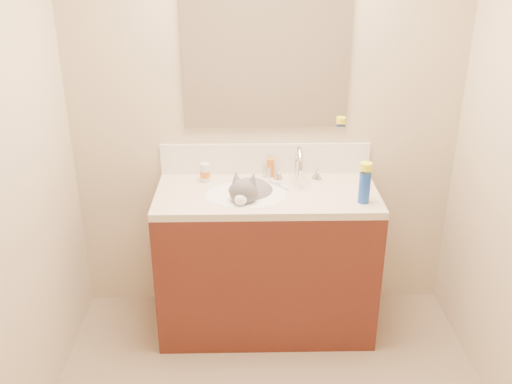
{
  "coord_description": "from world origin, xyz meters",
  "views": [
    {
      "loc": [
        -0.12,
        -1.83,
        2.11
      ],
      "look_at": [
        -0.06,
        0.92,
        0.88
      ],
      "focal_mm": 40.0,
      "sensor_mm": 36.0,
      "label": 1
    }
  ],
  "objects_px": {
    "basin": "(245,206)",
    "spray_can": "(364,188)",
    "pill_bottle": "(205,172)",
    "cat": "(250,197)",
    "faucet": "(298,167)",
    "amber_bottle": "(270,168)",
    "vanity_cabinet": "(266,263)",
    "silver_jar": "(268,171)"
  },
  "relations": [
    {
      "from": "vanity_cabinet",
      "to": "spray_can",
      "type": "distance_m",
      "value": 0.74
    },
    {
      "from": "faucet",
      "to": "amber_bottle",
      "type": "relative_size",
      "value": 2.57
    },
    {
      "from": "basin",
      "to": "cat",
      "type": "relative_size",
      "value": 1.07
    },
    {
      "from": "pill_bottle",
      "to": "amber_bottle",
      "type": "height_order",
      "value": "amber_bottle"
    },
    {
      "from": "vanity_cabinet",
      "to": "basin",
      "type": "distance_m",
      "value": 0.4
    },
    {
      "from": "spray_can",
      "to": "silver_jar",
      "type": "bearing_deg",
      "value": 142.97
    },
    {
      "from": "silver_jar",
      "to": "pill_bottle",
      "type": "bearing_deg",
      "value": -169.91
    },
    {
      "from": "cat",
      "to": "pill_bottle",
      "type": "distance_m",
      "value": 0.3
    },
    {
      "from": "cat",
      "to": "amber_bottle",
      "type": "height_order",
      "value": "cat"
    },
    {
      "from": "pill_bottle",
      "to": "spray_can",
      "type": "distance_m",
      "value": 0.89
    },
    {
      "from": "cat",
      "to": "silver_jar",
      "type": "height_order",
      "value": "cat"
    },
    {
      "from": "vanity_cabinet",
      "to": "faucet",
      "type": "xyz_separation_m",
      "value": [
        0.18,
        0.14,
        0.54
      ]
    },
    {
      "from": "silver_jar",
      "to": "amber_bottle",
      "type": "xyz_separation_m",
      "value": [
        0.01,
        -0.0,
        0.02
      ]
    },
    {
      "from": "cat",
      "to": "silver_jar",
      "type": "relative_size",
      "value": 6.57
    },
    {
      "from": "basin",
      "to": "faucet",
      "type": "xyz_separation_m",
      "value": [
        0.3,
        0.17,
        0.16
      ]
    },
    {
      "from": "cat",
      "to": "spray_can",
      "type": "height_order",
      "value": "same"
    },
    {
      "from": "spray_can",
      "to": "faucet",
      "type": "bearing_deg",
      "value": 137.92
    },
    {
      "from": "cat",
      "to": "spray_can",
      "type": "distance_m",
      "value": 0.62
    },
    {
      "from": "pill_bottle",
      "to": "amber_bottle",
      "type": "relative_size",
      "value": 0.97
    },
    {
      "from": "basin",
      "to": "pill_bottle",
      "type": "height_order",
      "value": "pill_bottle"
    },
    {
      "from": "vanity_cabinet",
      "to": "cat",
      "type": "height_order",
      "value": "cat"
    },
    {
      "from": "vanity_cabinet",
      "to": "spray_can",
      "type": "height_order",
      "value": "spray_can"
    },
    {
      "from": "basin",
      "to": "spray_can",
      "type": "xyz_separation_m",
      "value": [
        0.61,
        -0.12,
        0.15
      ]
    },
    {
      "from": "cat",
      "to": "silver_jar",
      "type": "distance_m",
      "value": 0.25
    },
    {
      "from": "cat",
      "to": "amber_bottle",
      "type": "relative_size",
      "value": 3.86
    },
    {
      "from": "vanity_cabinet",
      "to": "cat",
      "type": "xyz_separation_m",
      "value": [
        -0.09,
        -0.0,
        0.42
      ]
    },
    {
      "from": "vanity_cabinet",
      "to": "spray_can",
      "type": "xyz_separation_m",
      "value": [
        0.49,
        -0.15,
        0.53
      ]
    },
    {
      "from": "basin",
      "to": "silver_jar",
      "type": "height_order",
      "value": "silver_jar"
    },
    {
      "from": "faucet",
      "to": "pill_bottle",
      "type": "xyz_separation_m",
      "value": [
        -0.52,
        0.02,
        -0.03
      ]
    },
    {
      "from": "vanity_cabinet",
      "to": "silver_jar",
      "type": "height_order",
      "value": "silver_jar"
    },
    {
      "from": "faucet",
      "to": "cat",
      "type": "xyz_separation_m",
      "value": [
        -0.27,
        -0.14,
        -0.12
      ]
    },
    {
      "from": "faucet",
      "to": "cat",
      "type": "relative_size",
      "value": 0.67
    },
    {
      "from": "cat",
      "to": "spray_can",
      "type": "bearing_deg",
      "value": 1.12
    },
    {
      "from": "vanity_cabinet",
      "to": "silver_jar",
      "type": "distance_m",
      "value": 0.53
    },
    {
      "from": "basin",
      "to": "cat",
      "type": "xyz_separation_m",
      "value": [
        0.03,
        0.03,
        0.04
      ]
    },
    {
      "from": "basin",
      "to": "spray_can",
      "type": "distance_m",
      "value": 0.64
    },
    {
      "from": "cat",
      "to": "pill_bottle",
      "type": "bearing_deg",
      "value": 162.59
    },
    {
      "from": "amber_bottle",
      "to": "vanity_cabinet",
      "type": "bearing_deg",
      "value": -97.43
    },
    {
      "from": "silver_jar",
      "to": "cat",
      "type": "bearing_deg",
      "value": -116.32
    },
    {
      "from": "pill_bottle",
      "to": "spray_can",
      "type": "xyz_separation_m",
      "value": [
        0.83,
        -0.3,
        0.03
      ]
    },
    {
      "from": "vanity_cabinet",
      "to": "basin",
      "type": "xyz_separation_m",
      "value": [
        -0.12,
        -0.03,
        0.38
      ]
    },
    {
      "from": "pill_bottle",
      "to": "spray_can",
      "type": "height_order",
      "value": "spray_can"
    }
  ]
}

